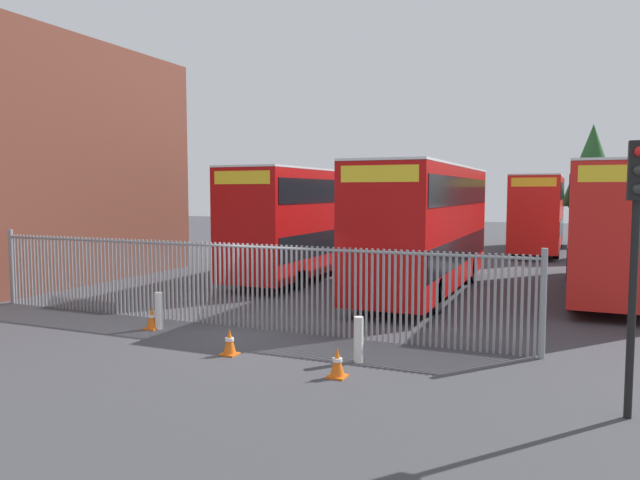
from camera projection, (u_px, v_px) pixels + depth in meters
ground_plane at (361, 284)px, 22.60m from camera, size 100.00×100.00×0.00m
palisade_fence at (225, 281)px, 15.57m from camera, size 15.85×0.14×2.35m
double_decker_bus_near_gate at (426, 224)px, 20.50m from camera, size 2.54×10.81×4.42m
double_decker_bus_behind_fence_left at (609, 224)px, 20.25m from camera, size 2.54×10.81×4.42m
double_decker_bus_behind_fence_right at (309, 218)px, 24.71m from camera, size 2.54×10.81×4.42m
double_decker_bus_far_back at (539, 211)px, 34.48m from camera, size 2.54×10.81×4.42m
bollard_near_left at (159, 311)px, 15.22m from camera, size 0.20×0.20×0.95m
bollard_center_front at (359, 339)px, 12.28m from camera, size 0.20×0.20×0.95m
traffic_cone_by_gate at (152, 318)px, 15.24m from camera, size 0.34×0.34×0.59m
traffic_cone_mid_forecourt at (337, 363)px, 11.26m from camera, size 0.34×0.34×0.59m
traffic_cone_near_kerb at (230, 342)px, 12.81m from camera, size 0.34×0.34×0.59m
traffic_light_kerbside at (636, 228)px, 9.01m from camera, size 0.28×0.33×4.30m
tree_tall_back at (592, 165)px, 38.96m from camera, size 3.77×3.77×7.95m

